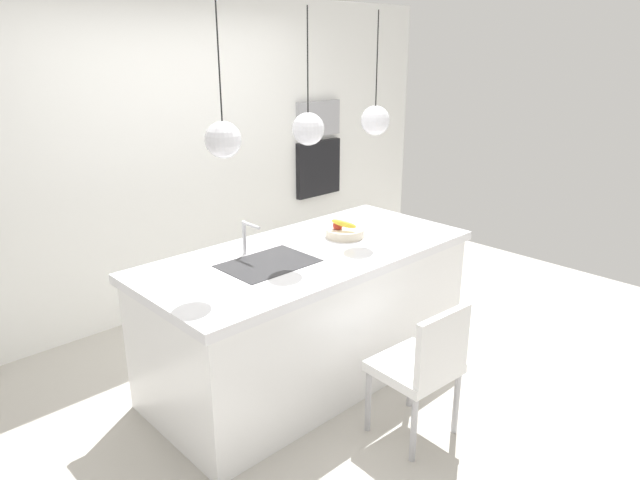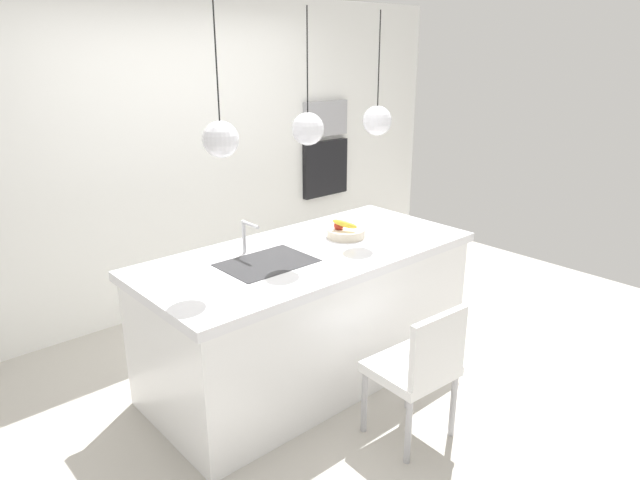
{
  "view_description": "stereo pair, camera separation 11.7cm",
  "coord_description": "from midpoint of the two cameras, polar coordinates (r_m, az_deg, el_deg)",
  "views": [
    {
      "loc": [
        -2.35,
        -2.57,
        2.17
      ],
      "look_at": [
        0.1,
        0.0,
        0.96
      ],
      "focal_mm": 31.85,
      "sensor_mm": 36.0,
      "label": 1
    },
    {
      "loc": [
        -2.27,
        -2.65,
        2.17
      ],
      "look_at": [
        0.1,
        0.0,
        0.96
      ],
      "focal_mm": 31.85,
      "sensor_mm": 36.0,
      "label": 2
    }
  ],
  "objects": [
    {
      "name": "pendant_light_left",
      "position": [
        3.14,
        -10.78,
        9.89
      ],
      "size": [
        0.2,
        0.2,
        0.8
      ],
      "color": "silver"
    },
    {
      "name": "kitchen_island",
      "position": [
        3.88,
        -1.95,
        -7.39
      ],
      "size": [
        2.25,
        1.02,
        0.91
      ],
      "color": "white",
      "rests_on": "ground"
    },
    {
      "name": "floor",
      "position": [
        4.1,
        -1.88,
        -13.14
      ],
      "size": [
        6.6,
        6.6,
        0.0
      ],
      "primitive_type": "plane",
      "color": "#BCB7AD",
      "rests_on": "ground"
    },
    {
      "name": "pendant_light_right",
      "position": [
        3.95,
        4.71,
        11.91
      ],
      "size": [
        0.2,
        0.2,
        0.8
      ],
      "color": "silver"
    },
    {
      "name": "sink_basin",
      "position": [
        3.5,
        -6.16,
        -2.44
      ],
      "size": [
        0.56,
        0.4,
        0.02
      ],
      "primitive_type": "cube",
      "color": "#2D2D30",
      "rests_on": "kitchen_island"
    },
    {
      "name": "chair_near",
      "position": [
        3.31,
        9.28,
        -12.22
      ],
      "size": [
        0.46,
        0.43,
        0.84
      ],
      "color": "white",
      "rests_on": "ground"
    },
    {
      "name": "back_wall",
      "position": [
        4.92,
        -15.12,
        7.96
      ],
      "size": [
        6.0,
        0.1,
        2.6
      ],
      "primitive_type": "cube",
      "color": "white",
      "rests_on": "ground"
    },
    {
      "name": "fruit_bowl",
      "position": [
        3.96,
        1.61,
        0.85
      ],
      "size": [
        0.27,
        0.27,
        0.15
      ],
      "color": "beige",
      "rests_on": "kitchen_island"
    },
    {
      "name": "pendant_light_center",
      "position": [
        3.52,
        -2.17,
        11.11
      ],
      "size": [
        0.2,
        0.2,
        0.8
      ],
      "color": "silver"
    },
    {
      "name": "microwave",
      "position": [
        5.75,
        -0.83,
        12.12
      ],
      "size": [
        0.54,
        0.08,
        0.34
      ],
      "primitive_type": "cube",
      "color": "#9E9EA3",
      "rests_on": "back_wall"
    },
    {
      "name": "oven",
      "position": [
        5.83,
        -0.81,
        7.23
      ],
      "size": [
        0.56,
        0.08,
        0.56
      ],
      "primitive_type": "cube",
      "color": "black",
      "rests_on": "back_wall"
    },
    {
      "name": "faucet",
      "position": [
        3.62,
        -8.31,
        0.64
      ],
      "size": [
        0.02,
        0.17,
        0.22
      ],
      "color": "silver",
      "rests_on": "kitchen_island"
    }
  ]
}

